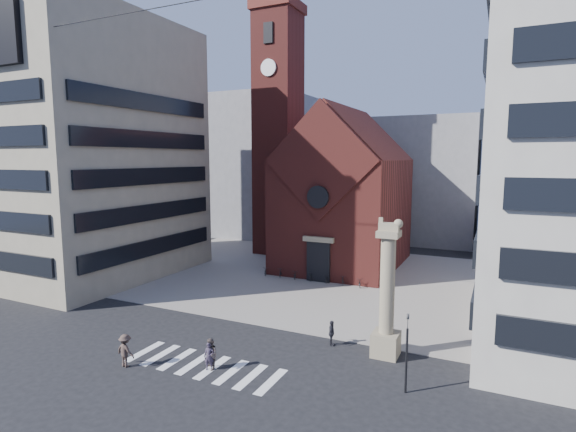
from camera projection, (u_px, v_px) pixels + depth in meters
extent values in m
plane|color=black|center=(224.00, 345.00, 29.57)|extent=(120.00, 120.00, 0.00)
cube|color=gray|center=(326.00, 277.00, 46.58)|extent=(46.00, 30.00, 0.05)
cube|color=maroon|center=(345.00, 213.00, 51.19)|extent=(12.00, 16.00, 12.00)
cube|color=maroon|center=(347.00, 160.00, 50.78)|extent=(12.00, 15.40, 12.00)
cube|color=maroon|center=(320.00, 161.00, 43.30)|extent=(11.76, 0.50, 11.76)
cylinder|color=black|center=(318.00, 197.00, 43.35)|extent=(2.20, 0.30, 2.20)
cube|color=black|center=(318.00, 262.00, 44.40)|extent=(2.40, 0.30, 4.00)
cube|color=gray|center=(318.00, 239.00, 44.06)|extent=(3.20, 0.40, 0.50)
cube|color=maroon|center=(278.00, 136.00, 56.99)|extent=(5.00, 5.00, 30.00)
cube|color=maroon|center=(278.00, 7.00, 55.00)|extent=(5.50, 5.50, 1.20)
cylinder|color=white|center=(268.00, 68.00, 53.64)|extent=(2.00, 0.20, 2.00)
cube|color=black|center=(268.00, 33.00, 53.13)|extent=(1.20, 0.20, 2.40)
cube|color=gray|center=(82.00, 151.00, 47.10)|extent=(18.00, 20.00, 26.00)
cube|color=gray|center=(257.00, 166.00, 72.51)|extent=(16.00, 14.00, 22.00)
cube|color=gray|center=(427.00, 180.00, 66.15)|extent=(14.00, 12.00, 18.00)
cube|color=gray|center=(556.00, 160.00, 56.26)|extent=(16.00, 14.00, 24.00)
cube|color=gray|center=(386.00, 344.00, 27.89)|extent=(1.60, 1.60, 1.50)
cylinder|color=gray|center=(387.00, 285.00, 27.41)|extent=(0.90, 0.90, 6.00)
cube|color=gray|center=(389.00, 234.00, 27.00)|extent=(1.30, 1.30, 0.40)
cube|color=gray|center=(389.00, 227.00, 26.95)|extent=(1.20, 0.50, 0.55)
sphere|color=gray|center=(398.00, 224.00, 26.69)|extent=(0.56, 0.56, 0.56)
cube|color=gray|center=(381.00, 220.00, 27.12)|extent=(0.25, 0.15, 0.35)
cylinder|color=black|center=(406.00, 361.00, 23.33)|extent=(0.12, 0.12, 3.50)
imported|color=black|center=(408.00, 321.00, 23.05)|extent=(0.13, 0.16, 0.80)
imported|color=#342B3D|center=(209.00, 356.00, 25.98)|extent=(0.69, 0.56, 1.65)
imported|color=#534642|center=(210.00, 354.00, 26.05)|extent=(1.13, 1.12, 1.84)
imported|color=#24242B|center=(332.00, 333.00, 29.40)|extent=(0.61, 1.05, 1.68)
imported|color=#43332D|center=(125.00, 351.00, 26.40)|extent=(1.31, 0.81, 1.96)
imported|color=black|center=(266.00, 271.00, 47.17)|extent=(1.12, 1.79, 0.89)
imported|color=black|center=(281.00, 272.00, 46.44)|extent=(0.98, 1.70, 0.99)
imported|color=black|center=(295.00, 274.00, 45.73)|extent=(1.12, 1.79, 0.89)
imported|color=black|center=(311.00, 275.00, 45.01)|extent=(0.98, 1.70, 0.99)
imported|color=black|center=(326.00, 278.00, 44.29)|extent=(1.12, 1.79, 0.89)
imported|color=black|center=(343.00, 279.00, 43.57)|extent=(0.98, 1.70, 0.99)
imported|color=black|center=(360.00, 282.00, 42.86)|extent=(1.12, 1.79, 0.89)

